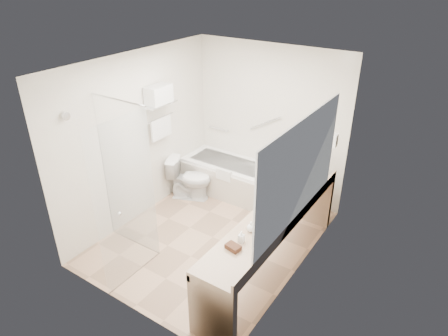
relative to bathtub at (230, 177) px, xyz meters
The scene contains 25 objects.
floor 1.36m from the bathtub, 68.05° to the right, with size 3.20×3.20×0.00m, color tan.
ceiling 2.59m from the bathtub, 68.05° to the right, with size 2.60×3.20×0.10m, color white.
wall_back 1.15m from the bathtub, 35.84° to the left, with size 2.60×0.10×2.50m, color silver.
wall_front 3.04m from the bathtub, 80.02° to the right, with size 2.60×0.10×2.50m, color silver.
wall_left 1.77m from the bathtub, 122.86° to the right, with size 0.10×3.20×2.50m, color silver.
wall_right 2.39m from the bathtub, 34.55° to the right, with size 0.10×3.20×2.50m, color silver.
bathtub is the anchor object (origin of this frame).
grab_bar_short 0.87m from the bathtub, 144.55° to the left, with size 0.03×0.03×0.40m, color silver.
grab_bar_long 1.12m from the bathtub, 35.51° to the left, with size 0.03×0.03×0.60m, color silver.
shower_enclosure 2.31m from the bathtub, 93.47° to the right, with size 0.96×0.91×2.11m.
towel_shelf 1.85m from the bathtub, 127.02° to the right, with size 0.24×0.55×0.81m.
vanity_counter 2.09m from the bathtub, 42.35° to the right, with size 0.55×2.70×0.95m.
sink 1.92m from the bathtub, 32.47° to the right, with size 0.40×0.52×0.14m, color white.
faucet 2.07m from the bathtub, 30.20° to the right, with size 0.03×0.03×0.14m, color silver.
mirror 2.60m from the bathtub, 37.82° to the right, with size 0.02×2.00×1.20m, color #B7BCC4.
hairdryer_unit 2.12m from the bathtub, ahead, with size 0.08×0.10×0.18m, color white.
toilet 0.71m from the bathtub, 129.87° to the right, with size 0.40×0.72×0.70m, color white.
amenity_basket 2.69m from the bathtub, 56.54° to the right, with size 0.16×0.11×0.05m, color #4A271A.
soap_bottle_a 2.58m from the bathtub, 54.49° to the right, with size 0.06×0.13×0.06m, color white.
soap_bottle_b 2.40m from the bathtub, 51.45° to the right, with size 0.10×0.13×0.10m, color white.
water_bottle_left 1.67m from the bathtub, 12.19° to the right, with size 0.07×0.07×0.22m.
water_bottle_mid 1.68m from the bathtub, 19.56° to the right, with size 0.05×0.05×0.17m.
water_bottle_right 1.61m from the bathtub, ahead, with size 0.06×0.06×0.18m.
drinking_glass_near 1.82m from the bathtub, 35.92° to the right, with size 0.06×0.06×0.08m, color silver.
drinking_glass_far 2.04m from the bathtub, 38.89° to the right, with size 0.08×0.08×0.10m, color silver.
Camera 1 is at (2.72, -3.79, 3.56)m, focal length 32.00 mm.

